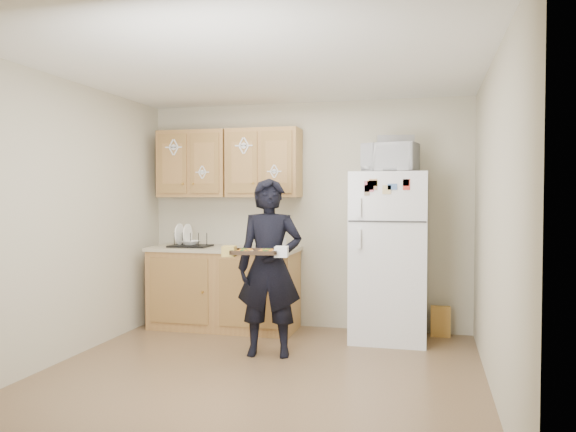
{
  "coord_description": "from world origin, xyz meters",
  "views": [
    {
      "loc": [
        1.34,
        -4.32,
        1.46
      ],
      "look_at": [
        0.14,
        0.45,
        1.29
      ],
      "focal_mm": 35.0,
      "sensor_mm": 36.0,
      "label": 1
    }
  ],
  "objects_px": {
    "refrigerator": "(389,256)",
    "person": "(270,267)",
    "dish_rack": "(190,239)",
    "baking_tray": "(255,253)",
    "microwave": "(390,158)"
  },
  "relations": [
    {
      "from": "refrigerator",
      "to": "dish_rack",
      "type": "xyz_separation_m",
      "value": [
        -2.18,
        -0.0,
        0.14
      ]
    },
    {
      "from": "microwave",
      "to": "baking_tray",
      "type": "bearing_deg",
      "value": -123.7
    },
    {
      "from": "dish_rack",
      "to": "baking_tray",
      "type": "bearing_deg",
      "value": -45.6
    },
    {
      "from": "refrigerator",
      "to": "person",
      "type": "relative_size",
      "value": 1.05
    },
    {
      "from": "person",
      "to": "baking_tray",
      "type": "relative_size",
      "value": 4.09
    },
    {
      "from": "refrigerator",
      "to": "baking_tray",
      "type": "xyz_separation_m",
      "value": [
        -1.07,
        -1.14,
        0.12
      ]
    },
    {
      "from": "refrigerator",
      "to": "dish_rack",
      "type": "bearing_deg",
      "value": -179.89
    },
    {
      "from": "refrigerator",
      "to": "person",
      "type": "distance_m",
      "value": 1.32
    },
    {
      "from": "baking_tray",
      "to": "person",
      "type": "bearing_deg",
      "value": 72.95
    },
    {
      "from": "dish_rack",
      "to": "refrigerator",
      "type": "bearing_deg",
      "value": 0.11
    },
    {
      "from": "person",
      "to": "dish_rack",
      "type": "bearing_deg",
      "value": 135.54
    },
    {
      "from": "person",
      "to": "dish_rack",
      "type": "distance_m",
      "value": 1.44
    },
    {
      "from": "refrigerator",
      "to": "person",
      "type": "xyz_separation_m",
      "value": [
        -1.02,
        -0.84,
        -0.04
      ]
    },
    {
      "from": "microwave",
      "to": "dish_rack",
      "type": "relative_size",
      "value": 1.21
    },
    {
      "from": "baking_tray",
      "to": "microwave",
      "type": "height_order",
      "value": "microwave"
    }
  ]
}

